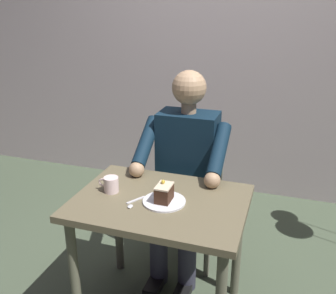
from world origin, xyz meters
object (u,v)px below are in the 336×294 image
dining_table (160,217)px  chair (191,185)px  dessert_spoon (133,203)px  cake_slice (164,193)px  coffee_cup (111,184)px  seated_person (184,172)px

dining_table → chair: size_ratio=0.97×
dessert_spoon → chair: bearing=-99.1°
cake_slice → dessert_spoon: bearing=25.3°
coffee_cup → dining_table: bearing=-179.5°
cake_slice → coffee_cup: cake_slice is taller
cake_slice → coffee_cup: size_ratio=0.95×
seated_person → coffee_cup: 0.53m
cake_slice → dessert_spoon: cake_slice is taller
dining_table → dessert_spoon: bearing=38.0°
seated_person → cake_slice: 0.47m
dining_table → chair: bearing=-90.0°
seated_person → coffee_cup: bearing=58.4°
coffee_cup → cake_slice: bearing=176.5°
chair → cake_slice: (-0.03, 0.63, 0.26)m
dining_table → seated_person: bearing=-90.0°
seated_person → cake_slice: bearing=93.5°
cake_slice → coffee_cup: 0.30m
chair → dessert_spoon: (0.11, 0.70, 0.21)m
dining_table → chair: chair is taller
dining_table → seated_person: size_ratio=0.68×
chair → coffee_cup: (0.27, 0.62, 0.25)m
chair → seated_person: (0.00, 0.17, 0.17)m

